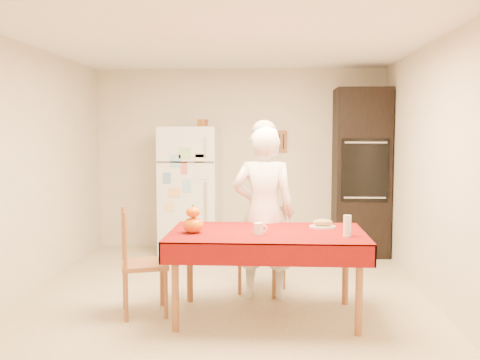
# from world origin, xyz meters

# --- Properties ---
(floor) EXTENTS (4.50, 4.50, 0.00)m
(floor) POSITION_xyz_m (0.00, 0.00, 0.00)
(floor) COLOR tan
(floor) RESTS_ON ground
(room_shell) EXTENTS (4.02, 4.52, 2.51)m
(room_shell) POSITION_xyz_m (0.00, 0.00, 1.62)
(room_shell) COLOR beige
(room_shell) RESTS_ON ground
(refrigerator) EXTENTS (0.75, 0.74, 1.70)m
(refrigerator) POSITION_xyz_m (-0.65, 1.88, 0.85)
(refrigerator) COLOR white
(refrigerator) RESTS_ON floor
(oven_cabinet) EXTENTS (0.70, 0.62, 2.20)m
(oven_cabinet) POSITION_xyz_m (1.63, 1.93, 1.10)
(oven_cabinet) COLOR black
(oven_cabinet) RESTS_ON floor
(dining_table) EXTENTS (1.70, 1.00, 0.76)m
(dining_table) POSITION_xyz_m (0.41, -0.60, 0.69)
(dining_table) COLOR brown
(dining_table) RESTS_ON floor
(chair_far) EXTENTS (0.52, 0.51, 0.95)m
(chair_far) POSITION_xyz_m (0.37, 0.20, 0.51)
(chair_far) COLOR brown
(chair_far) RESTS_ON floor
(chair_left) EXTENTS (0.51, 0.52, 0.95)m
(chair_left) POSITION_xyz_m (-0.75, -0.60, 0.51)
(chair_left) COLOR brown
(chair_left) RESTS_ON floor
(seated_woman) EXTENTS (0.64, 0.44, 1.69)m
(seated_woman) POSITION_xyz_m (0.37, -0.05, 0.84)
(seated_woman) COLOR white
(seated_woman) RESTS_ON floor
(coffee_mug) EXTENTS (0.08, 0.08, 0.10)m
(coffee_mug) POSITION_xyz_m (0.33, -0.74, 0.81)
(coffee_mug) COLOR white
(coffee_mug) RESTS_ON dining_table
(pumpkin_lower) EXTENTS (0.18, 0.18, 0.13)m
(pumpkin_lower) POSITION_xyz_m (-0.23, -0.69, 0.83)
(pumpkin_lower) COLOR #C33604
(pumpkin_lower) RESTS_ON dining_table
(pumpkin_upper) EXTENTS (0.12, 0.12, 0.09)m
(pumpkin_upper) POSITION_xyz_m (-0.23, -0.69, 0.94)
(pumpkin_upper) COLOR #E55E05
(pumpkin_upper) RESTS_ON pumpkin_lower
(wine_glass) EXTENTS (0.07, 0.07, 0.18)m
(wine_glass) POSITION_xyz_m (1.08, -0.76, 0.85)
(wine_glass) COLOR white
(wine_glass) RESTS_ON dining_table
(bread_plate) EXTENTS (0.24, 0.24, 0.02)m
(bread_plate) POSITION_xyz_m (0.91, -0.38, 0.77)
(bread_plate) COLOR silver
(bread_plate) RESTS_ON dining_table
(bread_loaf) EXTENTS (0.18, 0.10, 0.06)m
(bread_loaf) POSITION_xyz_m (0.91, -0.38, 0.81)
(bread_loaf) COLOR #AB8054
(bread_loaf) RESTS_ON bread_plate
(spice_jar_left) EXTENTS (0.05, 0.05, 0.10)m
(spice_jar_left) POSITION_xyz_m (-0.52, 1.93, 1.75)
(spice_jar_left) COLOR #925A1A
(spice_jar_left) RESTS_ON refrigerator
(spice_jar_mid) EXTENTS (0.05, 0.05, 0.10)m
(spice_jar_mid) POSITION_xyz_m (-0.49, 1.93, 1.75)
(spice_jar_mid) COLOR #97531B
(spice_jar_mid) RESTS_ON refrigerator
(spice_jar_right) EXTENTS (0.05, 0.05, 0.10)m
(spice_jar_right) POSITION_xyz_m (-0.43, 1.93, 1.75)
(spice_jar_right) COLOR brown
(spice_jar_right) RESTS_ON refrigerator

